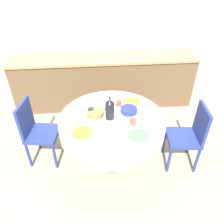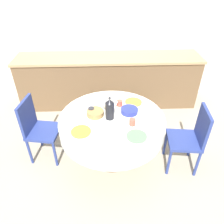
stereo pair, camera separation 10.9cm
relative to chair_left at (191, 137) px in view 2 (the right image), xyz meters
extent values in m
plane|color=#9E937F|center=(-0.98, 0.11, -0.51)|extent=(12.00, 12.00, 0.00)
cube|color=silver|center=(-0.98, 1.97, 0.79)|extent=(7.00, 0.05, 2.60)
cube|color=brown|center=(-0.98, 1.64, -0.06)|extent=(3.20, 0.60, 0.89)
cube|color=#A37F56|center=(-0.98, 1.64, 0.40)|extent=(3.24, 0.64, 0.04)
cylinder|color=brown|center=(-0.98, 0.11, -0.49)|extent=(0.44, 0.44, 0.04)
cylinder|color=brown|center=(-0.98, 0.11, -0.21)|extent=(0.11, 0.11, 0.50)
cylinder|color=silver|center=(-0.98, 0.11, 0.13)|extent=(1.30, 1.30, 0.18)
cylinder|color=silver|center=(-0.98, 0.11, 0.23)|extent=(1.29, 1.29, 0.03)
cube|color=navy|center=(-0.08, 0.01, -0.07)|extent=(0.44, 0.44, 0.04)
cube|color=navy|center=(0.11, -0.01, 0.18)|extent=(0.08, 0.38, 0.45)
cylinder|color=navy|center=(-0.27, -0.15, -0.30)|extent=(0.04, 0.04, 0.42)
cylinder|color=navy|center=(-0.23, 0.20, -0.30)|extent=(0.04, 0.04, 0.42)
cylinder|color=navy|center=(0.08, -0.19, -0.30)|extent=(0.04, 0.04, 0.42)
cylinder|color=navy|center=(0.12, 0.16, -0.30)|extent=(0.04, 0.04, 0.42)
cube|color=navy|center=(-1.89, 0.26, -0.07)|extent=(0.46, 0.46, 0.04)
cube|color=navy|center=(-2.07, 0.28, 0.18)|extent=(0.10, 0.38, 0.45)
cylinder|color=navy|center=(-1.68, 0.40, -0.30)|extent=(0.04, 0.04, 0.42)
cylinder|color=navy|center=(-1.74, 0.05, -0.30)|extent=(0.04, 0.04, 0.42)
cylinder|color=navy|center=(-2.03, 0.46, -0.30)|extent=(0.04, 0.04, 0.42)
cylinder|color=navy|center=(-2.09, 0.11, -0.30)|extent=(0.04, 0.04, 0.42)
cylinder|color=yellow|center=(-1.34, -0.15, 0.26)|extent=(0.22, 0.22, 0.01)
cylinder|color=white|center=(-1.12, -0.12, 0.29)|extent=(0.07, 0.07, 0.08)
cylinder|color=#5BA85B|center=(-0.73, -0.25, 0.26)|extent=(0.22, 0.22, 0.01)
cylinder|color=#CC4C3D|center=(-0.76, -0.04, 0.29)|extent=(0.07, 0.07, 0.08)
cylinder|color=white|center=(-1.31, 0.40, 0.26)|extent=(0.22, 0.22, 0.01)
cylinder|color=#28282D|center=(-1.24, 0.21, 0.29)|extent=(0.07, 0.07, 0.08)
cylinder|color=yellow|center=(-0.69, 0.43, 0.26)|extent=(0.22, 0.22, 0.01)
cylinder|color=#CC4C3D|center=(-0.87, 0.36, 0.29)|extent=(0.07, 0.07, 0.08)
cylinder|color=black|center=(-1.01, 0.10, 0.36)|extent=(0.11, 0.11, 0.22)
cone|color=black|center=(-1.01, 0.10, 0.49)|extent=(0.09, 0.09, 0.05)
sphere|color=black|center=(-1.01, 0.10, 0.53)|extent=(0.03, 0.03, 0.03)
cylinder|color=silver|center=(-1.03, 0.28, 0.25)|extent=(0.08, 0.08, 0.01)
sphere|color=silver|center=(-1.03, 0.28, 0.33)|extent=(0.15, 0.15, 0.15)
cylinder|color=silver|center=(-0.95, 0.28, 0.34)|extent=(0.08, 0.03, 0.05)
sphere|color=silver|center=(-1.03, 0.28, 0.42)|extent=(0.03, 0.03, 0.03)
cylinder|color=olive|center=(-1.19, 0.17, 0.28)|extent=(0.21, 0.21, 0.07)
cylinder|color=navy|center=(-0.76, 0.21, 0.28)|extent=(0.21, 0.21, 0.06)
camera|label=1|loc=(-1.18, -1.99, 1.83)|focal=35.00mm
camera|label=2|loc=(-1.07, -2.00, 1.83)|focal=35.00mm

